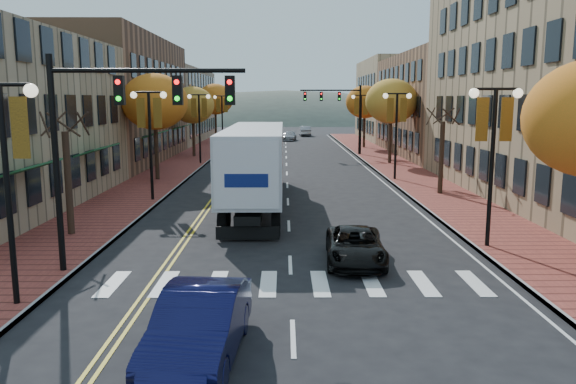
{
  "coord_description": "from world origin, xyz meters",
  "views": [
    {
      "loc": [
        -0.21,
        -14.63,
        5.64
      ],
      "look_at": [
        -0.06,
        6.07,
        2.2
      ],
      "focal_mm": 35.0,
      "sensor_mm": 36.0,
      "label": 1
    }
  ],
  "objects": [
    {
      "name": "ground",
      "position": [
        0.0,
        0.0,
        0.0
      ],
      "size": [
        200.0,
        200.0,
        0.0
      ],
      "primitive_type": "plane",
      "color": "black",
      "rests_on": "ground"
    },
    {
      "name": "sidewalk_left",
      "position": [
        -9.0,
        32.5,
        0.07
      ],
      "size": [
        4.0,
        85.0,
        0.15
      ],
      "primitive_type": "cube",
      "color": "brown",
      "rests_on": "ground"
    },
    {
      "name": "sidewalk_right",
      "position": [
        9.0,
        32.5,
        0.07
      ],
      "size": [
        4.0,
        85.0,
        0.15
      ],
      "primitive_type": "cube",
      "color": "brown",
      "rests_on": "ground"
    },
    {
      "name": "building_left_mid",
      "position": [
        -17.0,
        36.0,
        5.5
      ],
      "size": [
        12.0,
        24.0,
        11.0
      ],
      "primitive_type": "cube",
      "color": "brown",
      "rests_on": "ground"
    },
    {
      "name": "building_left_far",
      "position": [
        -17.0,
        61.0,
        4.75
      ],
      "size": [
        12.0,
        26.0,
        9.5
      ],
      "primitive_type": "cube",
      "color": "#9E8966",
      "rests_on": "ground"
    },
    {
      "name": "building_right_mid",
      "position": [
        18.5,
        42.0,
        5.0
      ],
      "size": [
        15.0,
        24.0,
        10.0
      ],
      "primitive_type": "cube",
      "color": "brown",
      "rests_on": "ground"
    },
    {
      "name": "building_right_far",
      "position": [
        18.5,
        64.0,
        5.5
      ],
      "size": [
        15.0,
        20.0,
        11.0
      ],
      "primitive_type": "cube",
      "color": "#9E8966",
      "rests_on": "ground"
    },
    {
      "name": "tree_left_a",
      "position": [
        -9.0,
        8.0,
        2.25
      ],
      "size": [
        0.28,
        0.28,
        4.2
      ],
      "color": "#382619",
      "rests_on": "sidewalk_left"
    },
    {
      "name": "tree_left_b",
      "position": [
        -9.0,
        24.0,
        5.45
      ],
      "size": [
        4.48,
        4.48,
        7.21
      ],
      "color": "#382619",
      "rests_on": "sidewalk_left"
    },
    {
      "name": "tree_left_c",
      "position": [
        -9.0,
        40.0,
        5.05
      ],
      "size": [
        4.16,
        4.16,
        6.69
      ],
      "color": "#382619",
      "rests_on": "sidewalk_left"
    },
    {
      "name": "tree_left_d",
      "position": [
        -9.0,
        58.0,
        5.6
      ],
      "size": [
        4.61,
        4.61,
        7.42
      ],
      "color": "#382619",
      "rests_on": "sidewalk_left"
    },
    {
      "name": "tree_right_b",
      "position": [
        9.0,
        18.0,
        2.25
      ],
      "size": [
        0.28,
        0.28,
        4.2
      ],
      "color": "#382619",
      "rests_on": "sidewalk_right"
    },
    {
      "name": "tree_right_c",
      "position": [
        9.0,
        34.0,
        5.45
      ],
      "size": [
        4.48,
        4.48,
        7.21
      ],
      "color": "#382619",
      "rests_on": "sidewalk_right"
    },
    {
      "name": "tree_right_d",
      "position": [
        9.0,
        50.0,
        5.29
      ],
      "size": [
        4.35,
        4.35,
        7.0
      ],
      "color": "#382619",
      "rests_on": "sidewalk_right"
    },
    {
      "name": "lamp_left_a",
      "position": [
        -7.5,
        0.0,
        4.29
      ],
      "size": [
        1.96,
        0.36,
        6.05
      ],
      "color": "black",
      "rests_on": "ground"
    },
    {
      "name": "lamp_left_b",
      "position": [
        -7.5,
        16.0,
        4.29
      ],
      "size": [
        1.96,
        0.36,
        6.05
      ],
      "color": "black",
      "rests_on": "ground"
    },
    {
      "name": "lamp_left_c",
      "position": [
        -7.5,
        34.0,
        4.29
      ],
      "size": [
        1.96,
        0.36,
        6.05
      ],
      "color": "black",
      "rests_on": "ground"
    },
    {
      "name": "lamp_left_d",
      "position": [
        -7.5,
        52.0,
        4.29
      ],
      "size": [
        1.96,
        0.36,
        6.05
      ],
      "color": "black",
      "rests_on": "ground"
    },
    {
      "name": "lamp_right_a",
      "position": [
        7.5,
        6.0,
        4.29
      ],
      "size": [
        1.96,
        0.36,
        6.05
      ],
      "color": "black",
      "rests_on": "ground"
    },
    {
      "name": "lamp_right_b",
      "position": [
        7.5,
        24.0,
        4.29
      ],
      "size": [
        1.96,
        0.36,
        6.05
      ],
      "color": "black",
      "rests_on": "ground"
    },
    {
      "name": "lamp_right_c",
      "position": [
        7.5,
        42.0,
        4.29
      ],
      "size": [
        1.96,
        0.36,
        6.05
      ],
      "color": "black",
      "rests_on": "ground"
    },
    {
      "name": "traffic_mast_near",
      "position": [
        -5.48,
        3.0,
        4.92
      ],
      "size": [
        6.1,
        0.35,
        7.0
      ],
      "color": "black",
      "rests_on": "ground"
    },
    {
      "name": "traffic_mast_far",
      "position": [
        5.48,
        42.0,
        4.92
      ],
      "size": [
        6.1,
        0.34,
        7.0
      ],
      "color": "black",
      "rests_on": "ground"
    },
    {
      "name": "semi_truck",
      "position": [
        -1.67,
        15.03,
        2.47
      ],
      "size": [
        2.76,
        16.91,
        4.23
      ],
      "rotation": [
        0.0,
        0.0,
        0.0
      ],
      "color": "black",
      "rests_on": "ground"
    },
    {
      "name": "navy_sedan",
      "position": [
        -2.05,
        -3.11,
        0.79
      ],
      "size": [
        2.0,
        4.88,
        1.57
      ],
      "primitive_type": "imported",
      "rotation": [
        0.0,
        0.0,
        -0.07
      ],
      "color": "#0D0E36",
      "rests_on": "ground"
    },
    {
      "name": "black_suv",
      "position": [
        2.26,
        4.26,
        0.6
      ],
      "size": [
        2.24,
        4.4,
        1.19
      ],
      "primitive_type": "imported",
      "rotation": [
        0.0,
        0.0,
        -0.06
      ],
      "color": "black",
      "rests_on": "ground"
    },
    {
      "name": "car_far_white",
      "position": [
        -2.33,
        55.78,
        0.8
      ],
      "size": [
        1.9,
        4.71,
        1.6
      ],
      "primitive_type": "imported",
      "rotation": [
        0.0,
        0.0,
        -0.0
      ],
      "color": "white",
      "rests_on": "ground"
    },
    {
      "name": "car_far_silver",
      "position": [
        0.5,
        62.63,
        0.62
      ],
      "size": [
        2.25,
        4.43,
        1.23
      ],
      "primitive_type": "imported",
      "rotation": [
        0.0,
        0.0,
        -0.13
      ],
      "color": "#A09FA7",
      "rests_on": "ground"
    },
    {
      "name": "car_far_oncoming",
      "position": [
        3.01,
        72.57,
        0.75
      ],
      "size": [
        1.8,
        4.64,
        1.51
      ],
      "primitive_type": "imported",
      "rotation": [
        0.0,
        0.0,
        3.19
      ],
      "color": "#A8A7AF",
      "rests_on": "ground"
    }
  ]
}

